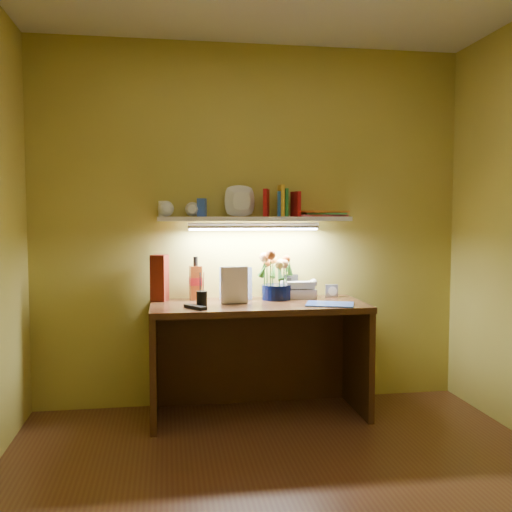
{
  "coord_description": "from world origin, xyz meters",
  "views": [
    {
      "loc": [
        -0.59,
        -2.45,
        1.32
      ],
      "look_at": [
        0.01,
        1.35,
        1.05
      ],
      "focal_mm": 40.0,
      "sensor_mm": 36.0,
      "label": 1
    }
  ],
  "objects_px": {
    "flower_bouquet": "(276,274)",
    "desk_clock": "(332,291)",
    "telephone": "(299,289)",
    "desk": "(259,359)",
    "whisky_bottle": "(196,278)"
  },
  "relations": [
    {
      "from": "flower_bouquet",
      "to": "desk_clock",
      "type": "relative_size",
      "value": 4.02
    },
    {
      "from": "telephone",
      "to": "desk_clock",
      "type": "xyz_separation_m",
      "value": [
        0.24,
        0.02,
        -0.02
      ]
    },
    {
      "from": "desk",
      "to": "whisky_bottle",
      "type": "height_order",
      "value": "whisky_bottle"
    },
    {
      "from": "desk",
      "to": "whisky_bottle",
      "type": "distance_m",
      "value": 0.69
    },
    {
      "from": "flower_bouquet",
      "to": "whisky_bottle",
      "type": "relative_size",
      "value": 1.2
    },
    {
      "from": "whisky_bottle",
      "to": "telephone",
      "type": "bearing_deg",
      "value": -2.71
    },
    {
      "from": "desk_clock",
      "to": "flower_bouquet",
      "type": "bearing_deg",
      "value": -161.36
    },
    {
      "from": "desk",
      "to": "desk_clock",
      "type": "bearing_deg",
      "value": 20.09
    },
    {
      "from": "desk",
      "to": "flower_bouquet",
      "type": "xyz_separation_m",
      "value": [
        0.15,
        0.15,
        0.55
      ]
    },
    {
      "from": "flower_bouquet",
      "to": "desk_clock",
      "type": "xyz_separation_m",
      "value": [
        0.41,
        0.05,
        -0.13
      ]
    },
    {
      "from": "flower_bouquet",
      "to": "desk_clock",
      "type": "height_order",
      "value": "flower_bouquet"
    },
    {
      "from": "telephone",
      "to": "desk_clock",
      "type": "distance_m",
      "value": 0.24
    },
    {
      "from": "flower_bouquet",
      "to": "whisky_bottle",
      "type": "bearing_deg",
      "value": 173.23
    },
    {
      "from": "flower_bouquet",
      "to": "telephone",
      "type": "height_order",
      "value": "flower_bouquet"
    },
    {
      "from": "flower_bouquet",
      "to": "desk_clock",
      "type": "distance_m",
      "value": 0.43
    }
  ]
}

